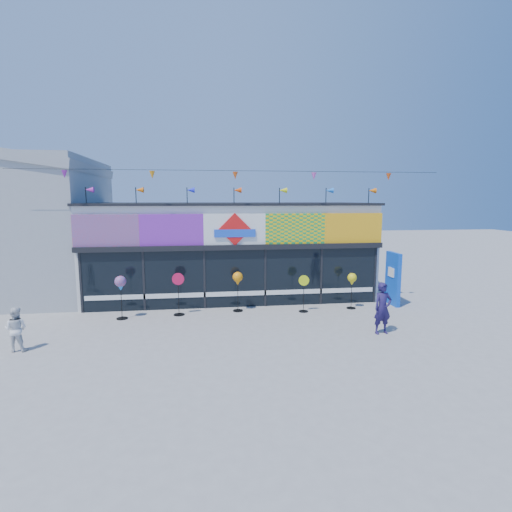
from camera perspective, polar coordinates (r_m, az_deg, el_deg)
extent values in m
plane|color=gray|center=(12.79, -1.67, -11.31)|extent=(80.00, 80.00, 0.00)
cube|color=silver|center=(18.18, -3.70, 0.97)|extent=(12.00, 5.00, 4.00)
cube|color=black|center=(15.79, -3.01, -3.23)|extent=(11.60, 0.12, 2.30)
cube|color=black|center=(15.56, -3.03, 1.26)|extent=(12.00, 0.30, 0.20)
cube|color=white|center=(15.89, -2.99, -5.37)|extent=(11.40, 0.10, 0.18)
cube|color=black|center=(18.04, -3.76, 7.45)|extent=(12.20, 5.20, 0.10)
cube|color=black|center=(16.38, -23.72, -3.50)|extent=(0.08, 0.14, 2.30)
cube|color=black|center=(15.89, -15.71, -3.45)|extent=(0.08, 0.14, 2.30)
cube|color=black|center=(15.73, -7.38, -3.33)|extent=(0.08, 0.14, 2.30)
cube|color=black|center=(15.93, 1.30, -3.13)|extent=(0.08, 0.14, 2.30)
cube|color=black|center=(16.44, 9.26, -2.88)|extent=(0.08, 0.14, 2.30)
cube|color=black|center=(17.25, 16.59, -2.60)|extent=(0.08, 0.14, 2.30)
cube|color=red|center=(15.86, -20.65, 3.42)|extent=(2.40, 0.08, 1.20)
cube|color=purple|center=(15.50, -11.96, 3.67)|extent=(2.40, 0.08, 1.20)
cube|color=white|center=(15.51, -3.06, 3.84)|extent=(2.40, 0.08, 1.20)
cube|color=yellow|center=(15.89, 5.62, 3.91)|extent=(2.40, 0.08, 1.20)
cube|color=#FEAA15|center=(16.60, 13.72, 3.90)|extent=(2.40, 0.08, 1.20)
cube|color=red|center=(15.45, -3.04, 3.82)|extent=(1.27, 0.06, 1.27)
cube|color=blue|center=(15.44, -3.03, 3.26)|extent=(1.60, 0.05, 0.30)
cube|color=#FA520D|center=(16.02, -17.16, -3.69)|extent=(0.78, 0.03, 0.78)
cube|color=#1988DA|center=(15.80, -11.56, -3.03)|extent=(0.92, 0.03, 0.92)
cube|color=orange|center=(15.73, -5.88, -2.17)|extent=(0.78, 0.03, 0.78)
cube|color=green|center=(15.93, -0.21, -3.41)|extent=(0.92, 0.03, 0.92)
cube|color=blue|center=(16.16, 5.31, -2.39)|extent=(0.78, 0.03, 0.78)
cube|color=#E5B90C|center=(16.54, 10.62, -1.48)|extent=(0.92, 0.03, 0.92)
cylinder|color=black|center=(16.21, -23.12, 7.81)|extent=(0.03, 0.03, 0.70)
cone|color=#B827AE|center=(16.18, -22.69, 8.72)|extent=(0.30, 0.22, 0.22)
cylinder|color=black|center=(15.84, -16.77, 8.12)|extent=(0.03, 0.03, 0.70)
cone|color=orange|center=(15.82, -16.30, 9.05)|extent=(0.30, 0.22, 0.22)
cylinder|color=black|center=(15.66, -9.82, 8.35)|extent=(0.03, 0.03, 0.70)
cone|color=#1B24EB|center=(15.66, -9.32, 9.28)|extent=(0.30, 0.22, 0.22)
cylinder|color=black|center=(15.70, -3.16, 8.45)|extent=(0.03, 0.03, 0.70)
cone|color=#E6440C|center=(15.71, -2.66, 9.37)|extent=(0.30, 0.22, 0.22)
cylinder|color=black|center=(15.94, 3.37, 8.45)|extent=(0.03, 0.03, 0.70)
cone|color=#D9E513|center=(15.97, 3.87, 9.34)|extent=(0.30, 0.22, 0.22)
cylinder|color=black|center=(16.41, 9.96, 8.33)|extent=(0.03, 0.03, 0.70)
cone|color=blue|center=(16.46, 10.45, 9.19)|extent=(0.30, 0.22, 0.22)
cylinder|color=black|center=(17.05, 15.79, 8.14)|extent=(0.03, 0.03, 0.70)
cone|color=orange|center=(17.10, 16.26, 8.95)|extent=(0.30, 0.22, 0.22)
cylinder|color=black|center=(15.09, -2.99, 12.08)|extent=(16.00, 0.01, 0.01)
cone|color=purple|center=(15.75, -25.69, 10.48)|extent=(0.20, 0.20, 0.28)
cone|color=orange|center=(15.12, -14.61, 11.14)|extent=(0.20, 0.20, 0.28)
cone|color=#E85215|center=(15.07, -2.99, 11.40)|extent=(0.20, 0.20, 0.28)
cone|color=#F752CA|center=(15.61, 8.27, 11.21)|extent=(0.20, 0.20, 0.28)
cone|color=#E74D15|center=(16.68, 18.40, 10.68)|extent=(0.20, 0.20, 0.28)
cube|color=#9B9EA0|center=(20.95, -32.44, 3.42)|extent=(8.00, 7.00, 6.00)
cube|color=blue|center=(17.09, 18.97, -3.08)|extent=(0.16, 1.07, 2.14)
cube|color=white|center=(17.01, 18.76, -2.20)|extent=(0.04, 0.48, 0.37)
cylinder|color=black|center=(15.26, -18.57, -8.45)|extent=(0.40, 0.40, 0.03)
cylinder|color=black|center=(15.09, -18.68, -6.04)|extent=(0.02, 0.02, 1.29)
sphere|color=#1B83EB|center=(14.94, -18.81, -3.45)|extent=(0.40, 0.40, 0.40)
cone|color=#1B83EB|center=(14.99, -18.76, -4.38)|extent=(0.20, 0.20, 0.18)
cylinder|color=black|center=(15.21, -10.93, -8.21)|extent=(0.40, 0.40, 0.03)
cylinder|color=black|center=(15.04, -11.00, -5.76)|extent=(0.02, 0.02, 1.31)
cylinder|color=#C91340|center=(14.89, -11.07, -3.24)|extent=(0.44, 0.05, 0.44)
cylinder|color=black|center=(15.46, -2.60, -7.80)|extent=(0.39, 0.39, 0.03)
cylinder|color=black|center=(15.30, -2.62, -5.49)|extent=(0.02, 0.02, 1.26)
sphere|color=orange|center=(15.16, -2.64, -3.00)|extent=(0.39, 0.39, 0.39)
cone|color=orange|center=(15.20, -2.63, -3.89)|extent=(0.19, 0.19, 0.17)
cylinder|color=black|center=(15.47, 6.78, -7.85)|extent=(0.36, 0.36, 0.03)
cylinder|color=black|center=(15.32, 6.82, -5.70)|extent=(0.02, 0.02, 1.17)
cylinder|color=#C7DF12|center=(15.18, 6.86, -3.49)|extent=(0.40, 0.09, 0.40)
cylinder|color=black|center=(16.25, 13.42, -7.24)|extent=(0.36, 0.36, 0.03)
cylinder|color=black|center=(16.11, 13.49, -5.20)|extent=(0.02, 0.02, 1.16)
sphere|color=yellow|center=(15.98, 13.56, -3.02)|extent=(0.36, 0.36, 0.36)
cone|color=yellow|center=(16.02, 13.53, -3.80)|extent=(0.18, 0.18, 0.16)
imported|color=#1F1647|center=(13.37, 17.65, -7.12)|extent=(0.65, 0.48, 1.65)
imported|color=silver|center=(13.24, -31.09, -8.94)|extent=(0.65, 0.41, 1.27)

